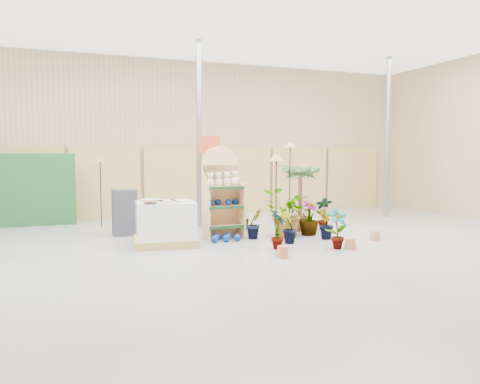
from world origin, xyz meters
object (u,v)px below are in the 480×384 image
at_px(display_shelf, 222,196).
at_px(potted_plant_2, 285,213).
at_px(bird_table_front, 276,161).
at_px(pallet_stack, 165,223).

height_order(display_shelf, potted_plant_2, display_shelf).
relative_size(display_shelf, bird_table_front, 1.09).
bearing_deg(pallet_stack, display_shelf, 25.37).
height_order(display_shelf, bird_table_front, display_shelf).
bearing_deg(bird_table_front, pallet_stack, 162.40).
xyz_separation_m(display_shelf, bird_table_front, (0.76, -1.11, 0.76)).
distance_m(display_shelf, pallet_stack, 1.46).
distance_m(display_shelf, bird_table_front, 1.54).
bearing_deg(bird_table_front, display_shelf, 124.30).
bearing_deg(potted_plant_2, display_shelf, 160.80).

